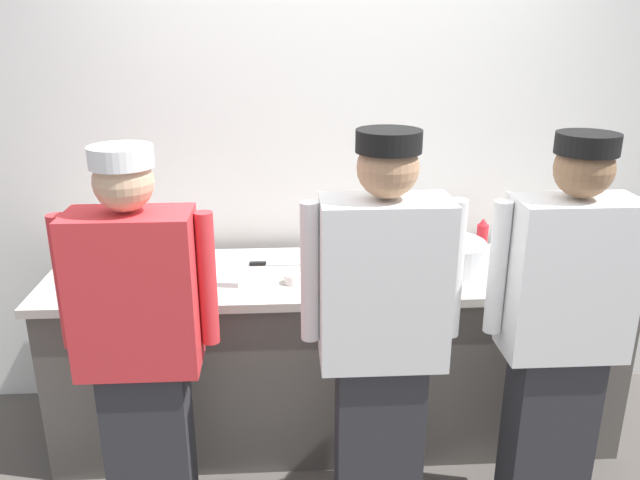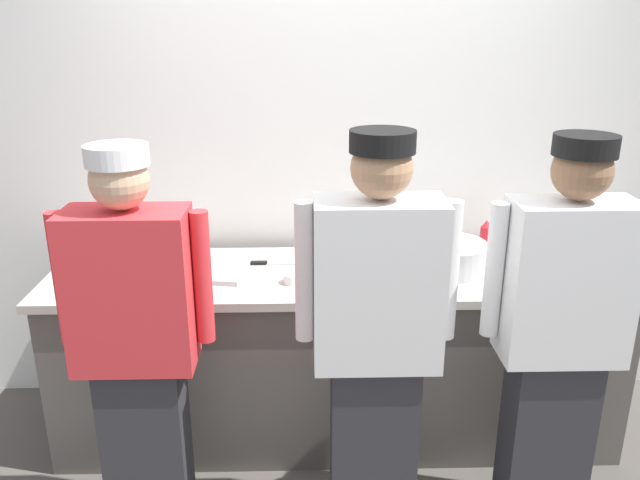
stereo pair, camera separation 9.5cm
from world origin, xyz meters
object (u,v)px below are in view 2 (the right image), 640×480
(chef_center, at_px, (376,338))
(plate_stack_front, at_px, (548,265))
(chef_near_left, at_px, (137,342))
(chef_far_right, at_px, (559,333))
(mixing_bowl_steel, at_px, (449,256))
(sheet_tray, at_px, (202,269))
(deli_cup, at_px, (120,259))
(squeeze_bottle_primary, at_px, (485,238))
(ramekin_yellow_sauce, at_px, (410,284))
(ramekin_red_sauce, at_px, (99,271))
(chefs_knife, at_px, (272,263))
(ramekin_orange_sauce, at_px, (293,278))

(chef_center, relative_size, plate_stack_front, 7.60)
(chef_near_left, bearing_deg, chef_center, -3.17)
(chef_far_right, bearing_deg, chef_center, -176.42)
(mixing_bowl_steel, bearing_deg, sheet_tray, -179.92)
(deli_cup, bearing_deg, sheet_tray, -9.57)
(squeeze_bottle_primary, distance_m, ramekin_yellow_sauce, 0.62)
(sheet_tray, xyz_separation_m, squeeze_bottle_primary, (1.42, 0.20, 0.08))
(chef_far_right, height_order, deli_cup, chef_far_right)
(ramekin_red_sauce, bearing_deg, chef_near_left, -62.31)
(chef_near_left, relative_size, squeeze_bottle_primary, 8.73)
(chef_far_right, distance_m, squeeze_bottle_primary, 0.87)
(ramekin_red_sauce, height_order, deli_cup, deli_cup)
(chef_far_right, distance_m, ramekin_red_sauce, 2.05)
(chef_center, bearing_deg, squeeze_bottle_primary, 54.10)
(chef_far_right, distance_m, deli_cup, 2.03)
(ramekin_yellow_sauce, height_order, chefs_knife, ramekin_yellow_sauce)
(sheet_tray, relative_size, ramekin_red_sauce, 5.17)
(ramekin_orange_sauce, height_order, ramekin_red_sauce, ramekin_red_sauce)
(sheet_tray, xyz_separation_m, deli_cup, (-0.41, 0.07, 0.03))
(chefs_knife, bearing_deg, squeeze_bottle_primary, 5.65)
(mixing_bowl_steel, xyz_separation_m, ramekin_yellow_sauce, (-0.22, -0.22, -0.05))
(ramekin_orange_sauce, xyz_separation_m, deli_cup, (-0.85, 0.22, 0.02))
(squeeze_bottle_primary, xyz_separation_m, ramekin_red_sauce, (-1.89, -0.25, -0.06))
(chef_far_right, bearing_deg, mixing_bowl_steel, 113.66)
(sheet_tray, relative_size, squeeze_bottle_primary, 2.27)
(sheet_tray, bearing_deg, mixing_bowl_steel, 0.08)
(deli_cup, bearing_deg, ramekin_orange_sauce, -14.34)
(plate_stack_front, bearing_deg, chef_center, -142.63)
(squeeze_bottle_primary, bearing_deg, ramekin_orange_sauce, -160.56)
(plate_stack_front, xyz_separation_m, mixing_bowl_steel, (-0.48, 0.01, 0.04))
(mixing_bowl_steel, distance_m, squeeze_bottle_primary, 0.30)
(mixing_bowl_steel, distance_m, ramekin_red_sauce, 1.66)
(chef_near_left, bearing_deg, chefs_knife, 57.05)
(chef_near_left, xyz_separation_m, chef_center, (0.92, -0.05, 0.03))
(plate_stack_front, distance_m, ramekin_orange_sauce, 1.24)
(mixing_bowl_steel, relative_size, squeeze_bottle_primary, 1.95)
(ramekin_orange_sauce, height_order, chefs_knife, ramekin_orange_sauce)
(mixing_bowl_steel, xyz_separation_m, squeeze_bottle_primary, (0.23, 0.20, 0.02))
(chef_far_right, xyz_separation_m, plate_stack_front, (0.19, 0.65, 0.03))
(chef_near_left, relative_size, deli_cup, 18.14)
(deli_cup, bearing_deg, squeeze_bottle_primary, 4.05)
(chef_near_left, xyz_separation_m, ramekin_orange_sauce, (0.59, 0.51, 0.04))
(squeeze_bottle_primary, distance_m, ramekin_red_sauce, 1.91)
(chef_near_left, height_order, chefs_knife, chef_near_left)
(squeeze_bottle_primary, relative_size, chefs_knife, 0.68)
(mixing_bowl_steel, xyz_separation_m, deli_cup, (-1.60, 0.07, -0.02))
(chef_near_left, relative_size, chef_far_right, 0.98)
(chef_center, bearing_deg, chef_near_left, 176.83)
(chef_far_right, relative_size, ramekin_red_sauce, 20.23)
(chef_near_left, relative_size, ramekin_yellow_sauce, 15.31)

